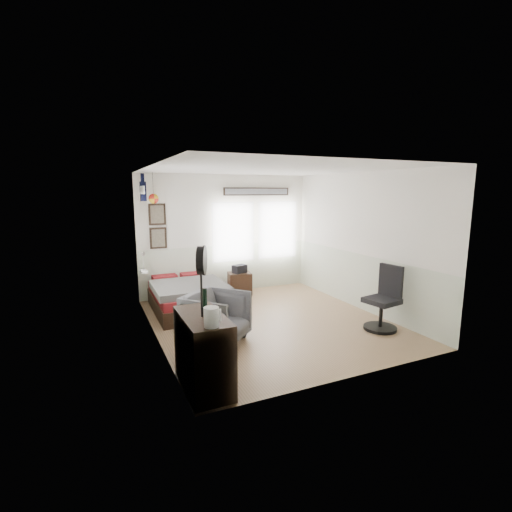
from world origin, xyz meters
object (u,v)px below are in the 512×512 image
at_px(bed, 188,297).
at_px(nightstand, 240,283).
at_px(dresser, 203,352).
at_px(task_chair, 384,304).
at_px(armchair, 217,317).

height_order(bed, nightstand, bed).
distance_m(bed, dresser, 2.99).
bearing_deg(task_chair, dresser, -179.87).
distance_m(bed, armchair, 1.70).
distance_m(dresser, armchair, 1.37).
bearing_deg(bed, dresser, -100.05).
xyz_separation_m(bed, armchair, (0.03, -1.70, 0.11)).
bearing_deg(armchair, task_chair, -54.58).
height_order(dresser, nightstand, dresser).
bearing_deg(task_chair, nightstand, 105.51).
distance_m(dresser, nightstand, 4.08).
bearing_deg(bed, armchair, -88.45).
bearing_deg(dresser, task_chair, 9.91).
bearing_deg(nightstand, dresser, -107.83).
height_order(bed, armchair, armchair).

